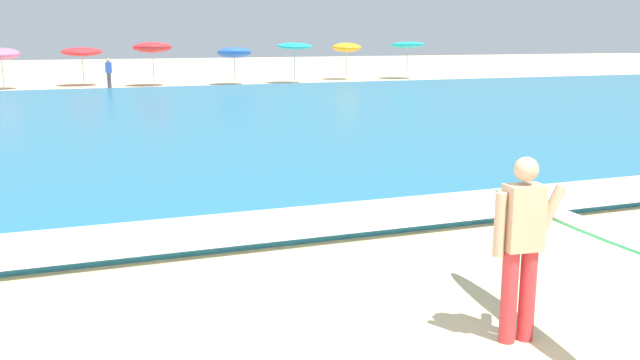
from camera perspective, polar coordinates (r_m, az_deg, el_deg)
The scene contains 11 objects.
sea at distance 22.69m, azimuth -14.54°, elevation 4.77°, with size 120.00×28.00×0.14m, color teal.
surf_foam at distance 9.67m, azimuth -5.77°, elevation -3.85°, with size 120.00×1.62×0.01m, color white.
surfer_with_board at distance 6.53m, azimuth 18.30°, elevation -4.12°, with size 1.06×2.82×1.73m.
beach_umbrella_1 at distance 39.06m, azimuth -25.05°, elevation 9.51°, with size 1.85×1.89×2.17m.
beach_umbrella_2 at distance 40.28m, azimuth -19.24°, elevation 10.06°, with size 2.20×2.22×2.15m.
beach_umbrella_3 at distance 39.06m, azimuth -13.79°, elevation 10.68°, with size 2.12×2.14×2.43m.
beach_umbrella_4 at distance 39.25m, azimuth -7.16°, elevation 10.49°, with size 1.93×1.98×2.18m.
beach_umbrella_5 at distance 40.17m, azimuth -2.14°, elevation 11.09°, with size 2.03×2.04×2.38m.
beach_umbrella_6 at distance 43.55m, azimuth 2.23°, elevation 10.98°, with size 1.81×1.82×2.30m.
beach_umbrella_7 at distance 44.67m, azimuth 7.32°, elevation 11.10°, with size 2.18×2.20×2.40m.
beachgoer_near_row_left at distance 37.59m, azimuth -17.19°, elevation 8.53°, with size 0.32×0.20×1.58m.
Camera 1 is at (-2.34, -4.11, 2.78)m, focal length 38.41 mm.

